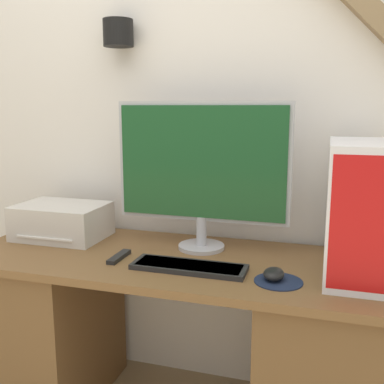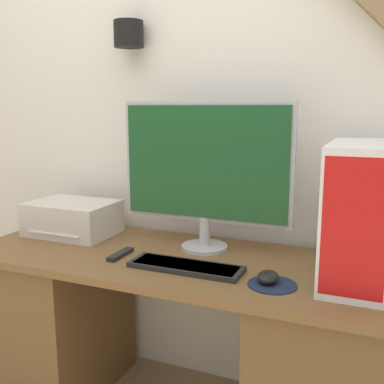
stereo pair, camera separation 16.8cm
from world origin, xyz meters
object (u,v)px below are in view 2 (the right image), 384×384
Objects in this scene: mouse at (268,277)px; printer at (72,218)px; computer_tower at (358,212)px; remote_control at (121,254)px; keyboard at (186,266)px; monitor at (205,167)px.

mouse is 0.25× the size of printer.
remote_control is (-0.86, -0.11, -0.22)m from computer_tower.
mouse is at bearing -13.76° from printer.
printer is (-0.66, 0.22, 0.06)m from keyboard.
computer_tower is at bearing -3.69° from printer.
remote_control is (0.37, -0.19, -0.07)m from printer.
keyboard is 0.29m from remote_control.
computer_tower is at bearing -10.47° from monitor.
monitor is 0.41m from keyboard.
keyboard is 0.62m from computer_tower.
computer_tower reaches higher than remote_control.
mouse is 0.60m from remote_control.
printer is (-1.23, 0.08, -0.16)m from computer_tower.
printer is at bearing 176.31° from computer_tower.
monitor is at bearing 95.31° from keyboard.
mouse reaches higher than remote_control.
computer_tower reaches higher than mouse.
keyboard is at bearing -18.34° from printer.
monitor is 1.70× the size of keyboard.
monitor is 1.52× the size of computer_tower.
monitor reaches higher than remote_control.
remote_control is at bearing -27.05° from printer.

